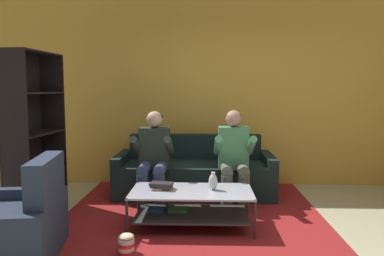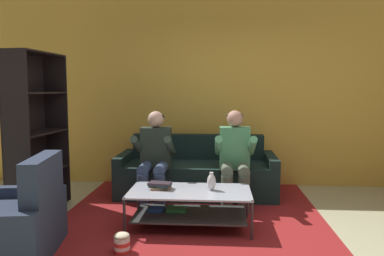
{
  "view_description": "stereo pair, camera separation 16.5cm",
  "coord_description": "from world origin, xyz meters",
  "px_view_note": "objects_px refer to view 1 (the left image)",
  "views": [
    {
      "loc": [
        -0.28,
        -3.33,
        1.48
      ],
      "look_at": [
        -0.43,
        1.04,
        1.02
      ],
      "focal_mm": 35.0,
      "sensor_mm": 36.0,
      "label": 1
    },
    {
      "loc": [
        -0.12,
        -3.32,
        1.48
      ],
      "look_at": [
        -0.43,
        1.04,
        1.02
      ],
      "focal_mm": 35.0,
      "sensor_mm": 36.0,
      "label": 2
    }
  ],
  "objects_px": {
    "person_seated_left": "(154,154)",
    "bookshelf": "(30,145)",
    "couch": "(195,174)",
    "armchair": "(12,228)",
    "popcorn_tub": "(126,244)",
    "vase": "(213,182)",
    "person_seated_right": "(234,154)",
    "book_stack": "(162,186)",
    "coffee_table": "(190,203)"
  },
  "relations": [
    {
      "from": "person_seated_left",
      "to": "bookshelf",
      "type": "relative_size",
      "value": 0.63
    },
    {
      "from": "bookshelf",
      "to": "couch",
      "type": "bearing_deg",
      "value": 24.42
    },
    {
      "from": "armchair",
      "to": "popcorn_tub",
      "type": "bearing_deg",
      "value": 8.34
    },
    {
      "from": "vase",
      "to": "armchair",
      "type": "height_order",
      "value": "armchair"
    },
    {
      "from": "armchair",
      "to": "popcorn_tub",
      "type": "relative_size",
      "value": 5.68
    },
    {
      "from": "couch",
      "to": "popcorn_tub",
      "type": "height_order",
      "value": "couch"
    },
    {
      "from": "couch",
      "to": "vase",
      "type": "bearing_deg",
      "value": -79.5
    },
    {
      "from": "couch",
      "to": "person_seated_left",
      "type": "bearing_deg",
      "value": -135.07
    },
    {
      "from": "person_seated_right",
      "to": "popcorn_tub",
      "type": "distance_m",
      "value": 1.88
    },
    {
      "from": "couch",
      "to": "armchair",
      "type": "distance_m",
      "value": 2.57
    },
    {
      "from": "book_stack",
      "to": "coffee_table",
      "type": "bearing_deg",
      "value": -5.87
    },
    {
      "from": "person_seated_right",
      "to": "book_stack",
      "type": "xyz_separation_m",
      "value": [
        -0.83,
        -0.73,
        -0.22
      ]
    },
    {
      "from": "person_seated_right",
      "to": "coffee_table",
      "type": "bearing_deg",
      "value": -124.28
    },
    {
      "from": "bookshelf",
      "to": "armchair",
      "type": "height_order",
      "value": "bookshelf"
    },
    {
      "from": "person_seated_right",
      "to": "popcorn_tub",
      "type": "bearing_deg",
      "value": -126.66
    },
    {
      "from": "coffee_table",
      "to": "couch",
      "type": "bearing_deg",
      "value": 89.45
    },
    {
      "from": "vase",
      "to": "popcorn_tub",
      "type": "distance_m",
      "value": 1.13
    },
    {
      "from": "bookshelf",
      "to": "popcorn_tub",
      "type": "xyz_separation_m",
      "value": [
        1.35,
        -1.07,
        -0.73
      ]
    },
    {
      "from": "person_seated_left",
      "to": "coffee_table",
      "type": "distance_m",
      "value": 0.98
    },
    {
      "from": "book_stack",
      "to": "bookshelf",
      "type": "xyz_separation_m",
      "value": [
        -1.59,
        0.36,
        0.38
      ]
    },
    {
      "from": "vase",
      "to": "armchair",
      "type": "xyz_separation_m",
      "value": [
        -1.75,
        -0.84,
        -0.21
      ]
    },
    {
      "from": "couch",
      "to": "coffee_table",
      "type": "xyz_separation_m",
      "value": [
        -0.01,
        -1.26,
        -0.02
      ]
    },
    {
      "from": "book_stack",
      "to": "armchair",
      "type": "distance_m",
      "value": 1.48
    },
    {
      "from": "person_seated_right",
      "to": "armchair",
      "type": "relative_size",
      "value": 1.14
    },
    {
      "from": "person_seated_right",
      "to": "armchair",
      "type": "height_order",
      "value": "person_seated_right"
    },
    {
      "from": "person_seated_left",
      "to": "popcorn_tub",
      "type": "xyz_separation_m",
      "value": [
        -0.06,
        -1.43,
        -0.56
      ]
    },
    {
      "from": "couch",
      "to": "person_seated_left",
      "type": "height_order",
      "value": "person_seated_left"
    },
    {
      "from": "vase",
      "to": "bookshelf",
      "type": "distance_m",
      "value": 2.2
    },
    {
      "from": "coffee_table",
      "to": "bookshelf",
      "type": "height_order",
      "value": "bookshelf"
    },
    {
      "from": "person_seated_left",
      "to": "vase",
      "type": "bearing_deg",
      "value": -44.88
    },
    {
      "from": "coffee_table",
      "to": "bookshelf",
      "type": "bearing_deg",
      "value": 168.33
    },
    {
      "from": "popcorn_tub",
      "to": "vase",
      "type": "bearing_deg",
      "value": 41.58
    },
    {
      "from": "vase",
      "to": "person_seated_left",
      "type": "bearing_deg",
      "value": 135.12
    },
    {
      "from": "person_seated_left",
      "to": "armchair",
      "type": "relative_size",
      "value": 1.13
    },
    {
      "from": "coffee_table",
      "to": "book_stack",
      "type": "height_order",
      "value": "book_stack"
    },
    {
      "from": "bookshelf",
      "to": "armchair",
      "type": "bearing_deg",
      "value": -71.97
    },
    {
      "from": "person_seated_left",
      "to": "popcorn_tub",
      "type": "height_order",
      "value": "person_seated_left"
    },
    {
      "from": "vase",
      "to": "book_stack",
      "type": "distance_m",
      "value": 0.55
    },
    {
      "from": "person_seated_left",
      "to": "coffee_table",
      "type": "bearing_deg",
      "value": -56.94
    },
    {
      "from": "popcorn_tub",
      "to": "armchair",
      "type": "bearing_deg",
      "value": -171.66
    },
    {
      "from": "person_seated_left",
      "to": "bookshelf",
      "type": "distance_m",
      "value": 1.46
    },
    {
      "from": "book_stack",
      "to": "armchair",
      "type": "relative_size",
      "value": 0.25
    },
    {
      "from": "person_seated_left",
      "to": "popcorn_tub",
      "type": "relative_size",
      "value": 6.41
    },
    {
      "from": "book_stack",
      "to": "bookshelf",
      "type": "relative_size",
      "value": 0.14
    },
    {
      "from": "person_seated_right",
      "to": "vase",
      "type": "xyz_separation_m",
      "value": [
        -0.28,
        -0.73,
        -0.17
      ]
    },
    {
      "from": "person_seated_right",
      "to": "bookshelf",
      "type": "height_order",
      "value": "bookshelf"
    },
    {
      "from": "couch",
      "to": "person_seated_left",
      "type": "xyz_separation_m",
      "value": [
        -0.51,
        -0.5,
        0.37
      ]
    },
    {
      "from": "person_seated_right",
      "to": "vase",
      "type": "relative_size",
      "value": 6.25
    },
    {
      "from": "book_stack",
      "to": "armchair",
      "type": "xyz_separation_m",
      "value": [
        -1.2,
        -0.85,
        -0.16
      ]
    },
    {
      "from": "coffee_table",
      "to": "armchair",
      "type": "xyz_separation_m",
      "value": [
        -1.51,
        -0.82,
        0.01
      ]
    }
  ]
}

